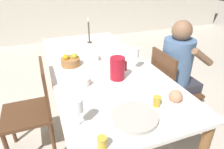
# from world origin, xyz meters

# --- Properties ---
(ground_plane) EXTENTS (20.00, 20.00, 0.00)m
(ground_plane) POSITION_xyz_m (0.00, 0.00, 0.00)
(ground_plane) COLOR beige
(dining_table) EXTENTS (0.97, 2.15, 0.76)m
(dining_table) POSITION_xyz_m (0.00, 0.00, 0.68)
(dining_table) COLOR white
(dining_table) RESTS_ON ground_plane
(chair_person_side) EXTENTS (0.42, 0.42, 0.91)m
(chair_person_side) POSITION_xyz_m (0.67, -0.26, 0.49)
(chair_person_side) COLOR #51331E
(chair_person_side) RESTS_ON ground_plane
(chair_opposite) EXTENTS (0.42, 0.42, 0.91)m
(chair_opposite) POSITION_xyz_m (-0.67, -0.11, 0.49)
(chair_opposite) COLOR #51331E
(chair_opposite) RESTS_ON ground_plane
(person_seated) EXTENTS (0.39, 0.41, 1.20)m
(person_seated) POSITION_xyz_m (0.76, -0.24, 0.71)
(person_seated) COLOR #33333D
(person_seated) RESTS_ON ground_plane
(red_pitcher) EXTENTS (0.15, 0.13, 0.20)m
(red_pitcher) POSITION_xyz_m (0.05, -0.32, 0.86)
(red_pitcher) COLOR #A31423
(red_pitcher) RESTS_ON dining_table
(wine_glass_water) EXTENTS (0.07, 0.07, 0.21)m
(wine_glass_water) POSITION_xyz_m (0.27, -0.20, 0.92)
(wine_glass_water) COLOR white
(wine_glass_water) RESTS_ON dining_table
(wine_glass_juice) EXTENTS (0.07, 0.07, 0.19)m
(wine_glass_juice) POSITION_xyz_m (-0.39, -0.78, 0.90)
(wine_glass_juice) COLOR white
(wine_glass_juice) RESTS_ON dining_table
(teacup_near_person) EXTENTS (0.13, 0.13, 0.07)m
(teacup_near_person) POSITION_xyz_m (-0.24, -0.34, 0.79)
(teacup_near_person) COLOR silver
(teacup_near_person) RESTS_ON dining_table
(teacup_across) EXTENTS (0.13, 0.13, 0.07)m
(teacup_across) POSITION_xyz_m (-0.01, 0.11, 0.79)
(teacup_across) COLOR silver
(teacup_across) RESTS_ON dining_table
(serving_tray) EXTENTS (0.30, 0.30, 0.03)m
(serving_tray) POSITION_xyz_m (-0.05, -0.85, 0.78)
(serving_tray) COLOR #B7B2A8
(serving_tray) RESTS_ON dining_table
(bread_plate) EXTENTS (0.21, 0.21, 0.10)m
(bread_plate) POSITION_xyz_m (0.31, -0.78, 0.79)
(bread_plate) COLOR silver
(bread_plate) RESTS_ON dining_table
(jam_jar_amber) EXTENTS (0.05, 0.05, 0.07)m
(jam_jar_amber) POSITION_xyz_m (-0.31, -1.00, 0.81)
(jam_jar_amber) COLOR gold
(jam_jar_amber) RESTS_ON dining_table
(jam_jar_red) EXTENTS (0.05, 0.05, 0.07)m
(jam_jar_red) POSITION_xyz_m (0.15, -0.78, 0.81)
(jam_jar_red) COLOR gold
(jam_jar_red) RESTS_ON dining_table
(fruit_bowl) EXTENTS (0.19, 0.19, 0.12)m
(fruit_bowl) POSITION_xyz_m (-0.28, 0.09, 0.81)
(fruit_bowl) COLOR #9E6B3D
(fruit_bowl) RESTS_ON dining_table
(candlestick_tall) EXTENTS (0.06, 0.06, 0.32)m
(candlestick_tall) POSITION_xyz_m (0.07, 0.70, 0.89)
(candlestick_tall) COLOR #4C4238
(candlestick_tall) RESTS_ON dining_table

